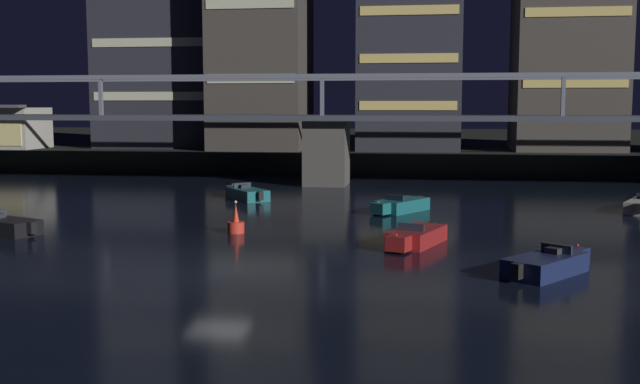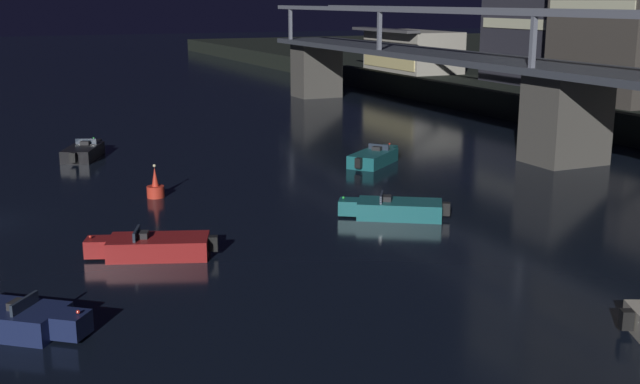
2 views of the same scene
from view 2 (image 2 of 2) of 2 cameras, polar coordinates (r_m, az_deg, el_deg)
river_bridge at (r=51.16m, az=17.46°, el=6.87°), size 82.18×6.40×9.38m
waterfront_pavilion at (r=89.55m, az=6.64°, el=10.11°), size 12.40×7.40×4.70m
speedboat_near_left at (r=37.14m, az=5.43°, el=-1.23°), size 3.74×4.82×1.16m
speedboat_near_right at (r=53.19m, az=-16.70°, el=2.81°), size 5.02×3.22×1.16m
speedboat_mid_center at (r=49.19m, az=3.95°, el=2.51°), size 4.08×4.63×1.16m
speedboat_mid_right at (r=26.38m, az=-21.63°, el=-8.52°), size 4.05×4.65×1.16m
speedboat_far_left at (r=32.09m, az=-11.95°, el=-3.89°), size 3.05×5.10×1.16m
channel_buoy at (r=41.59m, az=-11.81°, el=0.25°), size 0.90×0.90×1.76m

